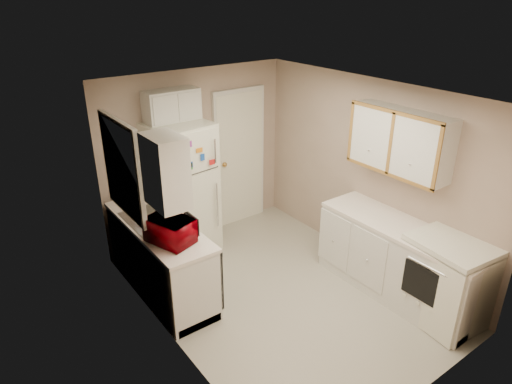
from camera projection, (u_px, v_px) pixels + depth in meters
floor at (281, 293)px, 5.49m from camera, size 3.80×3.80×0.00m
ceiling at (286, 94)px, 4.50m from camera, size 3.80×3.80×0.00m
wall_left at (167, 242)px, 4.24m from camera, size 3.80×3.80×0.00m
wall_right at (369, 174)px, 5.75m from camera, size 3.80×3.80×0.00m
wall_back at (197, 156)px, 6.39m from camera, size 2.80×2.80×0.00m
wall_front at (436, 287)px, 3.60m from camera, size 2.80×2.80×0.00m
left_counter at (161, 258)px, 5.37m from camera, size 0.60×1.80×0.90m
dishwasher at (208, 270)px, 5.07m from camera, size 0.03×0.58×0.72m
sink at (152, 222)px, 5.31m from camera, size 0.54×0.74×0.16m
microwave at (170, 229)px, 4.77m from camera, size 0.55×0.42×0.33m
soap_bottle at (137, 204)px, 5.43m from camera, size 0.11×0.11×0.22m
window_blinds at (123, 168)px, 4.87m from camera, size 0.10×0.98×1.08m
upper_cabinet_left at (166, 171)px, 4.24m from camera, size 0.30×0.45×0.70m
refrigerator at (182, 189)px, 6.06m from camera, size 0.83×0.81×1.81m
cabinet_over_fridge at (172, 105)px, 5.73m from camera, size 0.70×0.30×0.40m
interior_door at (240, 158)px, 6.81m from camera, size 0.86×0.06×2.08m
right_counter at (398, 261)px, 5.31m from camera, size 0.60×2.00×0.90m
stove at (446, 281)px, 4.88m from camera, size 0.74×0.87×0.98m
upper_cabinet_right at (400, 141)px, 5.06m from camera, size 0.30×1.20×0.70m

